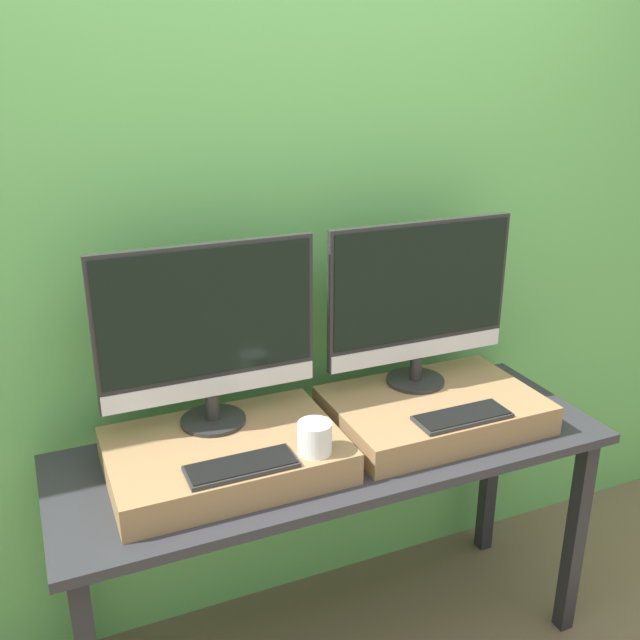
{
  "coord_description": "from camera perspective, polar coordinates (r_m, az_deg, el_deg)",
  "views": [
    {
      "loc": [
        -0.79,
        -1.41,
        1.89
      ],
      "look_at": [
        0.0,
        0.41,
        1.14
      ],
      "focal_mm": 40.0,
      "sensor_mm": 36.0,
      "label": 1
    }
  ],
  "objects": [
    {
      "name": "wooden_riser_left",
      "position": [
        2.06,
        -7.57,
        -10.67
      ],
      "size": [
        0.65,
        0.44,
        0.09
      ],
      "color": "#99754C",
      "rests_on": "workbench"
    },
    {
      "name": "keyboard_right",
      "position": [
        2.16,
        11.32,
        -7.57
      ],
      "size": [
        0.29,
        0.11,
        0.01
      ],
      "color": "#2D2D2D",
      "rests_on": "wooden_riser_right"
    },
    {
      "name": "wall_back",
      "position": [
        2.29,
        -2.5,
        5.69
      ],
      "size": [
        8.0,
        0.04,
        2.6
      ],
      "color": "#66B75B",
      "rests_on": "ground_plane"
    },
    {
      "name": "workbench",
      "position": [
        2.23,
        1.21,
        -12.02
      ],
      "size": [
        1.67,
        0.59,
        0.78
      ],
      "color": "#2D2D33",
      "rests_on": "ground_plane"
    },
    {
      "name": "monitor_left",
      "position": [
        2.01,
        -8.95,
        -0.72
      ],
      "size": [
        0.63,
        0.19,
        0.54
      ],
      "color": "#282828",
      "rests_on": "wooden_riser_left"
    },
    {
      "name": "monitor_right",
      "position": [
        2.26,
        7.98,
        1.78
      ],
      "size": [
        0.63,
        0.19,
        0.54
      ],
      "color": "#282828",
      "rests_on": "wooden_riser_right"
    },
    {
      "name": "mug",
      "position": [
        1.94,
        -0.43,
        -9.4
      ],
      "size": [
        0.09,
        0.09,
        0.09
      ],
      "color": "white",
      "rests_on": "wooden_riser_left"
    },
    {
      "name": "keyboard_left",
      "position": [
        1.9,
        -6.3,
        -11.55
      ],
      "size": [
        0.29,
        0.11,
        0.01
      ],
      "color": "#2D2D2D",
      "rests_on": "wooden_riser_left"
    },
    {
      "name": "wooden_riser_right",
      "position": [
        2.3,
        9.05,
        -7.12
      ],
      "size": [
        0.65,
        0.44,
        0.09
      ],
      "color": "#99754C",
      "rests_on": "workbench"
    }
  ]
}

